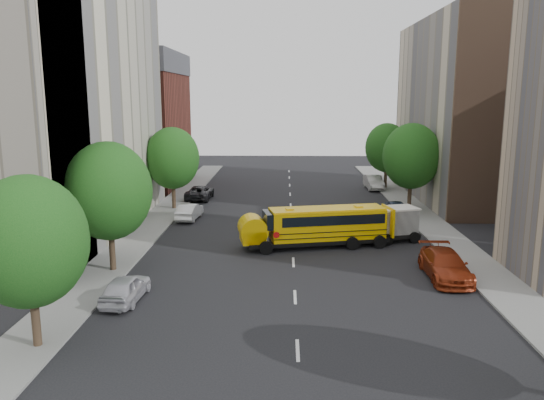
{
  "coord_description": "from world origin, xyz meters",
  "views": [
    {
      "loc": [
        -0.56,
        -34.58,
        10.46
      ],
      "look_at": [
        -1.47,
        2.0,
        3.28
      ],
      "focal_mm": 35.0,
      "sensor_mm": 36.0,
      "label": 1
    }
  ],
  "objects_px": {
    "street_tree_1": "(109,191)",
    "parked_car_5": "(374,182)",
    "street_tree_5": "(387,148)",
    "street_tree_0": "(29,242)",
    "parked_car_0": "(126,288)",
    "parked_car_3": "(445,265)",
    "street_tree_4": "(411,156)",
    "street_tree_2": "(172,158)",
    "school_bus": "(316,225)",
    "safari_truck": "(379,224)",
    "parked_car_2": "(200,192)",
    "parked_car_1": "(189,211)",
    "parked_car_4": "(397,210)"
  },
  "relations": [
    {
      "from": "street_tree_0",
      "to": "safari_truck",
      "type": "xyz_separation_m",
      "value": [
        17.31,
        17.02,
        -3.31
      ]
    },
    {
      "from": "safari_truck",
      "to": "parked_car_2",
      "type": "height_order",
      "value": "safari_truck"
    },
    {
      "from": "street_tree_0",
      "to": "parked_car_1",
      "type": "distance_m",
      "value": 24.29
    },
    {
      "from": "parked_car_3",
      "to": "street_tree_0",
      "type": "bearing_deg",
      "value": -154.57
    },
    {
      "from": "street_tree_1",
      "to": "safari_truck",
      "type": "relative_size",
      "value": 1.27
    },
    {
      "from": "safari_truck",
      "to": "parked_car_0",
      "type": "distance_m",
      "value": 19.16
    },
    {
      "from": "street_tree_1",
      "to": "street_tree_4",
      "type": "distance_m",
      "value": 28.43
    },
    {
      "from": "safari_truck",
      "to": "parked_car_2",
      "type": "distance_m",
      "value": 22.38
    },
    {
      "from": "street_tree_4",
      "to": "street_tree_2",
      "type": "bearing_deg",
      "value": 180.0
    },
    {
      "from": "street_tree_2",
      "to": "street_tree_4",
      "type": "relative_size",
      "value": 0.95
    },
    {
      "from": "street_tree_4",
      "to": "school_bus",
      "type": "height_order",
      "value": "street_tree_4"
    },
    {
      "from": "parked_car_2",
      "to": "parked_car_3",
      "type": "relative_size",
      "value": 0.94
    },
    {
      "from": "street_tree_0",
      "to": "parked_car_5",
      "type": "xyz_separation_m",
      "value": [
        20.6,
        39.54,
        -3.84
      ]
    },
    {
      "from": "school_bus",
      "to": "parked_car_3",
      "type": "bearing_deg",
      "value": -54.09
    },
    {
      "from": "street_tree_2",
      "to": "parked_car_4",
      "type": "height_order",
      "value": "street_tree_2"
    },
    {
      "from": "parked_car_3",
      "to": "parked_car_5",
      "type": "relative_size",
      "value": 1.13
    },
    {
      "from": "parked_car_0",
      "to": "parked_car_2",
      "type": "xyz_separation_m",
      "value": [
        -0.57,
        27.72,
        0.01
      ]
    },
    {
      "from": "street_tree_5",
      "to": "parked_car_1",
      "type": "xyz_separation_m",
      "value": [
        -19.8,
        -16.13,
        -4.0
      ]
    },
    {
      "from": "parked_car_1",
      "to": "parked_car_3",
      "type": "relative_size",
      "value": 0.78
    },
    {
      "from": "street_tree_2",
      "to": "parked_car_5",
      "type": "bearing_deg",
      "value": 29.27
    },
    {
      "from": "parked_car_0",
      "to": "parked_car_5",
      "type": "distance_m",
      "value": 38.91
    },
    {
      "from": "street_tree_4",
      "to": "parked_car_2",
      "type": "relative_size",
      "value": 1.57
    },
    {
      "from": "school_bus",
      "to": "parked_car_3",
      "type": "height_order",
      "value": "school_bus"
    },
    {
      "from": "parked_car_1",
      "to": "street_tree_2",
      "type": "bearing_deg",
      "value": -57.55
    },
    {
      "from": "parked_car_1",
      "to": "parked_car_4",
      "type": "height_order",
      "value": "parked_car_4"
    },
    {
      "from": "street_tree_1",
      "to": "parked_car_3",
      "type": "bearing_deg",
      "value": -2.27
    },
    {
      "from": "parked_car_0",
      "to": "parked_car_3",
      "type": "bearing_deg",
      "value": -163.93
    },
    {
      "from": "street_tree_4",
      "to": "parked_car_3",
      "type": "relative_size",
      "value": 1.47
    },
    {
      "from": "street_tree_0",
      "to": "parked_car_3",
      "type": "height_order",
      "value": "street_tree_0"
    },
    {
      "from": "safari_truck",
      "to": "parked_car_4",
      "type": "distance_m",
      "value": 8.15
    },
    {
      "from": "street_tree_1",
      "to": "parked_car_0",
      "type": "distance_m",
      "value": 6.73
    },
    {
      "from": "parked_car_1",
      "to": "parked_car_5",
      "type": "xyz_separation_m",
      "value": [
        18.4,
        15.68,
        0.1
      ]
    },
    {
      "from": "street_tree_0",
      "to": "street_tree_2",
      "type": "height_order",
      "value": "street_tree_2"
    },
    {
      "from": "parked_car_3",
      "to": "street_tree_1",
      "type": "bearing_deg",
      "value": 178.21
    },
    {
      "from": "street_tree_1",
      "to": "parked_car_0",
      "type": "xyz_separation_m",
      "value": [
        2.2,
        -4.74,
        -4.25
      ]
    },
    {
      "from": "street_tree_0",
      "to": "parked_car_0",
      "type": "bearing_deg",
      "value": 67.3
    },
    {
      "from": "street_tree_1",
      "to": "street_tree_5",
      "type": "bearing_deg",
      "value": 53.75
    },
    {
      "from": "safari_truck",
      "to": "parked_car_5",
      "type": "distance_m",
      "value": 22.77
    },
    {
      "from": "street_tree_5",
      "to": "parked_car_3",
      "type": "xyz_separation_m",
      "value": [
        -2.2,
        -30.79,
        -3.91
      ]
    },
    {
      "from": "school_bus",
      "to": "street_tree_0",
      "type": "bearing_deg",
      "value": -140.81
    },
    {
      "from": "parked_car_4",
      "to": "street_tree_5",
      "type": "bearing_deg",
      "value": 81.19
    },
    {
      "from": "school_bus",
      "to": "safari_truck",
      "type": "distance_m",
      "value": 4.86
    },
    {
      "from": "street_tree_2",
      "to": "parked_car_2",
      "type": "height_order",
      "value": "street_tree_2"
    },
    {
      "from": "street_tree_5",
      "to": "street_tree_0",
      "type": "bearing_deg",
      "value": -118.81
    },
    {
      "from": "parked_car_0",
      "to": "parked_car_5",
      "type": "bearing_deg",
      "value": -114.82
    },
    {
      "from": "street_tree_4",
      "to": "parked_car_3",
      "type": "height_order",
      "value": "street_tree_4"
    },
    {
      "from": "street_tree_1",
      "to": "parked_car_4",
      "type": "xyz_separation_m",
      "value": [
        20.22,
        14.61,
        -4.21
      ]
    },
    {
      "from": "street_tree_4",
      "to": "street_tree_5",
      "type": "xyz_separation_m",
      "value": [
        -0.0,
        12.0,
        -0.37
      ]
    },
    {
      "from": "street_tree_1",
      "to": "parked_car_5",
      "type": "distance_m",
      "value": 36.26
    },
    {
      "from": "school_bus",
      "to": "parked_car_2",
      "type": "height_order",
      "value": "school_bus"
    }
  ]
}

